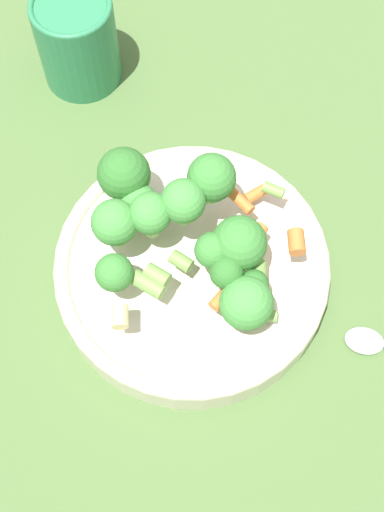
# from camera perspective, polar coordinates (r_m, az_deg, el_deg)

# --- Properties ---
(ground_plane) EXTENTS (3.00, 3.00, 0.00)m
(ground_plane) POSITION_cam_1_polar(r_m,az_deg,el_deg) (0.68, 0.00, -1.82)
(ground_plane) COLOR #4C6B38
(bowl) EXTENTS (0.25, 0.25, 0.04)m
(bowl) POSITION_cam_1_polar(r_m,az_deg,el_deg) (0.66, 0.00, -1.06)
(bowl) COLOR beige
(bowl) RESTS_ON ground_plane
(pasta_salad) EXTENTS (0.19, 0.16, 0.08)m
(pasta_salad) POSITION_cam_1_polar(r_m,az_deg,el_deg) (0.61, -0.40, 2.39)
(pasta_salad) COLOR #8CB766
(pasta_salad) RESTS_ON bowl
(cup) EXTENTS (0.08, 0.08, 0.10)m
(cup) POSITION_cam_1_polar(r_m,az_deg,el_deg) (0.77, -9.18, 16.71)
(cup) COLOR #2D7F51
(cup) RESTS_ON ground_plane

